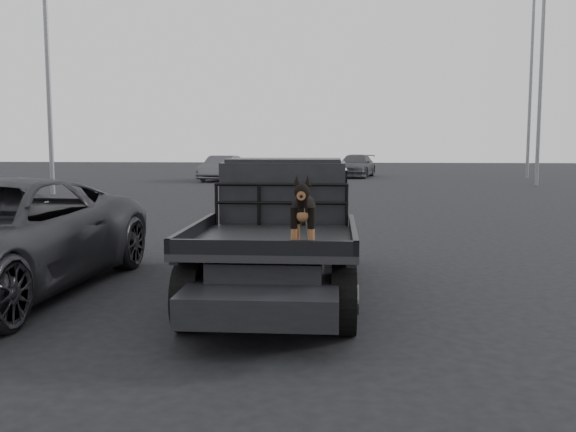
# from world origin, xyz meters

# --- Properties ---
(ground) EXTENTS (120.00, 120.00, 0.00)m
(ground) POSITION_xyz_m (0.00, 0.00, 0.00)
(ground) COLOR black
(ground) RESTS_ON ground
(flatbed_ute) EXTENTS (2.00, 5.40, 0.92)m
(flatbed_ute) POSITION_xyz_m (0.60, 1.58, 0.46)
(flatbed_ute) COLOR black
(flatbed_ute) RESTS_ON ground
(ute_cab) EXTENTS (1.72, 1.30, 0.88)m
(ute_cab) POSITION_xyz_m (0.60, 2.53, 1.36)
(ute_cab) COLOR black
(ute_cab) RESTS_ON flatbed_ute
(headache_rack) EXTENTS (1.80, 0.08, 0.55)m
(headache_rack) POSITION_xyz_m (0.60, 1.78, 1.20)
(headache_rack) COLOR black
(headache_rack) RESTS_ON flatbed_ute
(dog) EXTENTS (0.32, 0.60, 0.74)m
(dog) POSITION_xyz_m (1.00, -0.06, 1.29)
(dog) COLOR black
(dog) RESTS_ON flatbed_ute
(distant_car_a) EXTENTS (2.06, 4.24, 1.34)m
(distant_car_a) POSITION_xyz_m (-4.84, 27.46, 0.67)
(distant_car_a) COLOR #4C4B50
(distant_car_a) RESTS_ON ground
(distant_car_b) EXTENTS (2.78, 4.88, 1.33)m
(distant_car_b) POSITION_xyz_m (2.47, 31.62, 0.67)
(distant_car_b) COLOR #404044
(distant_car_b) RESTS_ON ground
(floodlight_mid) EXTENTS (1.08, 0.28, 14.57)m
(floodlight_mid) POSITION_xyz_m (10.89, 24.70, 7.89)
(floodlight_mid) COLOR slate
(floodlight_mid) RESTS_ON ground
(floodlight_far) EXTENTS (1.08, 0.28, 15.90)m
(floodlight_far) POSITION_xyz_m (12.39, 31.46, 8.56)
(floodlight_far) COLOR slate
(floodlight_far) RESTS_ON ground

